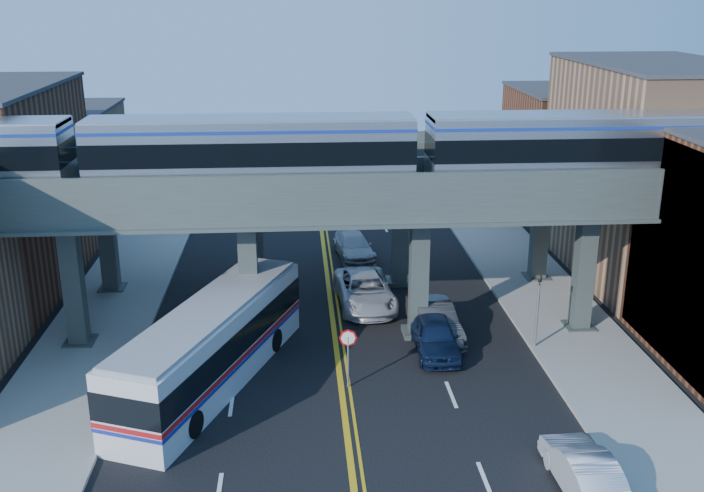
{
  "coord_description": "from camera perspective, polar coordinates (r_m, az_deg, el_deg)",
  "views": [
    {
      "loc": [
        -1.71,
        -26.45,
        15.91
      ],
      "look_at": [
        0.8,
        7.55,
        4.74
      ],
      "focal_mm": 40.0,
      "sensor_mm": 36.0,
      "label": 1
    }
  ],
  "objects": [
    {
      "name": "building_east_c",
      "position": [
        60.11,
        15.62,
        6.53
      ],
      "size": [
        8.0,
        10.0,
        9.0
      ],
      "primitive_type": "cube",
      "color": "brown",
      "rests_on": "ground"
    },
    {
      "name": "stop_sign",
      "position": [
        32.74,
        -0.28,
        -7.48
      ],
      "size": [
        0.76,
        0.09,
        2.63
      ],
      "color": "slate",
      "rests_on": "ground"
    },
    {
      "name": "sidewalk_west",
      "position": [
        40.93,
        -17.78,
        -5.54
      ],
      "size": [
        5.0,
        70.0,
        0.16
      ],
      "primitive_type": "cube",
      "color": "gray",
      "rests_on": "ground"
    },
    {
      "name": "ground",
      "position": [
        30.91,
        -0.45,
        -12.84
      ],
      "size": [
        120.0,
        120.0,
        0.0
      ],
      "primitive_type": "plane",
      "color": "black",
      "rests_on": "ground"
    },
    {
      "name": "traffic_signal",
      "position": [
        36.84,
        13.37,
        -4.06
      ],
      "size": [
        0.15,
        0.18,
        4.1
      ],
      "color": "slate",
      "rests_on": "ground"
    },
    {
      "name": "elevated_viaduct_near",
      "position": [
        35.76,
        -1.33,
        2.83
      ],
      "size": [
        52.0,
        3.6,
        7.4
      ],
      "color": "#434E4C",
      "rests_on": "ground"
    },
    {
      "name": "sidewalk_east",
      "position": [
        41.88,
        14.57,
        -4.69
      ],
      "size": [
        5.0,
        70.0,
        0.16
      ],
      "primitive_type": "cube",
      "color": "gray",
      "rests_on": "ground"
    },
    {
      "name": "car_lane_d",
      "position": [
        48.69,
        0.13,
        -0.02
      ],
      "size": [
        2.68,
        5.26,
        1.46
      ],
      "primitive_type": "imported",
      "rotation": [
        0.0,
        0.0,
        0.13
      ],
      "color": "#ACABB0",
      "rests_on": "ground"
    },
    {
      "name": "car_lane_c",
      "position": [
        41.32,
        0.95,
        -3.26
      ],
      "size": [
        3.18,
        6.21,
        1.68
      ],
      "primitive_type": "imported",
      "rotation": [
        0.0,
        0.0,
        0.07
      ],
      "color": "silver",
      "rests_on": "ground"
    },
    {
      "name": "elevated_viaduct_far",
      "position": [
        42.54,
        -1.81,
        5.31
      ],
      "size": [
        52.0,
        3.6,
        7.4
      ],
      "color": "#434E4C",
      "rests_on": "ground"
    },
    {
      "name": "building_west_c",
      "position": [
        59.15,
        -20.7,
        5.35
      ],
      "size": [
        8.0,
        10.0,
        8.0
      ],
      "primitive_type": "cube",
      "color": "#9F7452",
      "rests_on": "ground"
    },
    {
      "name": "transit_bus",
      "position": [
        33.65,
        -10.17,
        -7.14
      ],
      "size": [
        7.44,
        13.03,
        3.32
      ],
      "rotation": [
        0.0,
        0.0,
        1.19
      ],
      "color": "silver",
      "rests_on": "ground"
    },
    {
      "name": "car_parked_curb",
      "position": [
        28.08,
        16.5,
        -15.38
      ],
      "size": [
        1.76,
        4.62,
        1.5
      ],
      "primitive_type": "imported",
      "rotation": [
        0.0,
        0.0,
        3.18
      ],
      "color": "silver",
      "rests_on": "ground"
    },
    {
      "name": "transit_train",
      "position": [
        35.16,
        -7.32,
        6.92
      ],
      "size": [
        44.61,
        2.79,
        3.25
      ],
      "color": "black",
      "rests_on": "elevated_viaduct_near"
    },
    {
      "name": "car_lane_a",
      "position": [
        36.35,
        6.07,
        -6.52
      ],
      "size": [
        1.96,
        4.78,
        1.62
      ],
      "primitive_type": "imported",
      "rotation": [
        0.0,
        0.0,
        -0.01
      ],
      "color": "#0F1B38",
      "rests_on": "ground"
    },
    {
      "name": "building_east_b",
      "position": [
        48.05,
        20.85,
        5.04
      ],
      "size": [
        8.0,
        14.0,
        12.0
      ],
      "primitive_type": "cube",
      "color": "#9F7452",
      "rests_on": "ground"
    },
    {
      "name": "mural_panel",
      "position": [
        36.28,
        22.67,
        -1.23
      ],
      "size": [
        0.1,
        9.5,
        9.5
      ],
      "primitive_type": "cube",
      "color": "teal",
      "rests_on": "ground"
    },
    {
      "name": "car_lane_b",
      "position": [
        37.91,
        6.03,
        -5.41
      ],
      "size": [
        2.22,
        5.2,
        1.67
      ],
      "primitive_type": "imported",
      "rotation": [
        0.0,
        0.0,
        0.09
      ],
      "color": "#313133",
      "rests_on": "ground"
    }
  ]
}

